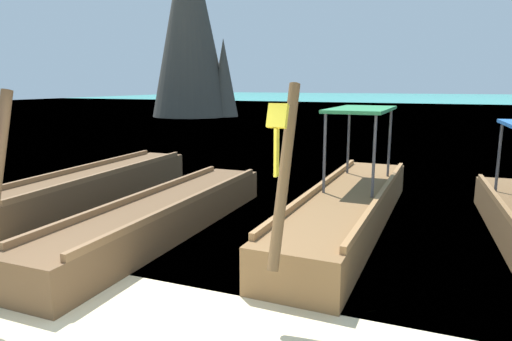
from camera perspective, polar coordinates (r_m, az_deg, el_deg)
The scene contains 5 objects.
sea_water at distance 64.71m, azimuth 19.78°, elevation 8.06°, with size 120.00×120.00×0.00m, color #2DB29E.
longtail_boat_green_ribbon at distance 10.22m, azimuth -19.90°, elevation -2.00°, with size 1.19×6.50×2.95m.
longtail_boat_violet_ribbon at distance 7.83m, azimuth -11.64°, elevation -5.70°, with size 1.04×6.27×2.47m.
longtail_boat_yellow_ribbon at distance 8.20m, azimuth 11.64°, elevation -4.46°, with size 1.40×6.98×2.53m.
karst_rock at distance 36.37m, azimuth -8.23°, elevation 18.27°, with size 6.64×6.03×14.85m.
Camera 1 is at (2.66, -2.70, 2.52)m, focal length 31.62 mm.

